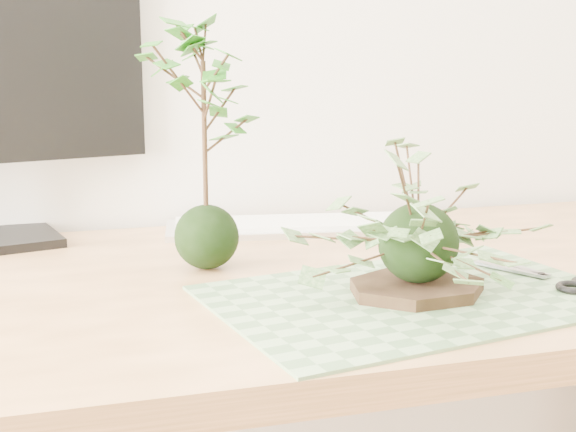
% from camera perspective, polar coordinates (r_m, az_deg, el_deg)
% --- Properties ---
extents(desk, '(1.60, 0.70, 0.74)m').
position_cam_1_polar(desk, '(1.13, 2.26, -8.24)').
color(desk, tan).
rests_on(desk, ground_plane).
extents(cutting_mat, '(0.54, 0.40, 0.00)m').
position_cam_1_polar(cutting_mat, '(1.00, 9.02, -5.67)').
color(cutting_mat, '#4E7447').
rests_on(cutting_mat, desk).
extents(stone_dish, '(0.19, 0.19, 0.01)m').
position_cam_1_polar(stone_dish, '(1.00, 9.14, -5.05)').
color(stone_dish, black).
rests_on(stone_dish, cutting_mat).
extents(ivy_kokedama, '(0.34, 0.34, 0.20)m').
position_cam_1_polar(ivy_kokedama, '(0.98, 9.34, 0.73)').
color(ivy_kokedama, black).
rests_on(ivy_kokedama, stone_dish).
extents(maple_kokedama, '(0.26, 0.26, 0.37)m').
position_cam_1_polar(maple_kokedama, '(1.09, -6.04, 9.76)').
color(maple_kokedama, black).
rests_on(maple_kokedama, desk).
extents(keyboard, '(0.47, 0.20, 0.02)m').
position_cam_1_polar(keyboard, '(1.35, 0.92, -0.68)').
color(keyboard, silver).
rests_on(keyboard, desk).
extents(scissors, '(0.09, 0.18, 0.01)m').
position_cam_1_polar(scissors, '(1.08, 18.74, -4.48)').
color(scissors, gray).
rests_on(scissors, cutting_mat).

